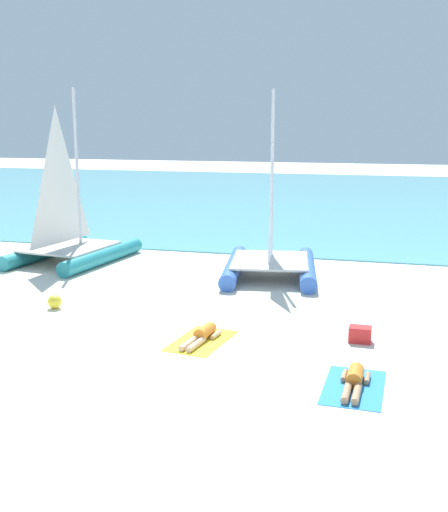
% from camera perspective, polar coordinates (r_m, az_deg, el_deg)
% --- Properties ---
extents(ground_plane, '(120.00, 120.00, 0.00)m').
position_cam_1_polar(ground_plane, '(22.97, 3.47, -0.36)').
color(ground_plane, silver).
extents(ocean_water, '(120.00, 40.00, 0.05)m').
position_cam_1_polar(ocean_water, '(43.12, 9.23, 5.27)').
color(ocean_water, '#5BB2C1').
rests_on(ocean_water, ground).
extents(sailboat_teal, '(3.51, 5.00, 6.11)m').
position_cam_1_polar(sailboat_teal, '(23.09, -13.76, 1.69)').
color(sailboat_teal, teal).
rests_on(sailboat_teal, ground).
extents(sailboat_blue, '(3.61, 4.97, 5.95)m').
position_cam_1_polar(sailboat_blue, '(20.31, 4.23, 0.57)').
color(sailboat_blue, blue).
rests_on(sailboat_blue, ground).
extents(towel_middle, '(1.34, 2.03, 0.01)m').
position_cam_1_polar(towel_middle, '(14.47, -2.10, -7.70)').
color(towel_middle, yellow).
rests_on(towel_middle, ground).
extents(sunbather_middle, '(0.61, 1.57, 0.30)m').
position_cam_1_polar(sunbather_middle, '(14.49, -1.99, -7.15)').
color(sunbather_middle, orange).
rests_on(sunbather_middle, towel_middle).
extents(towel_right, '(1.15, 1.93, 0.01)m').
position_cam_1_polar(towel_right, '(12.30, 11.70, -11.58)').
color(towel_right, '#338CD8').
rests_on(towel_right, ground).
extents(sunbather_right, '(0.55, 1.56, 0.30)m').
position_cam_1_polar(sunbather_right, '(12.31, 11.75, -10.92)').
color(sunbather_right, orange).
rests_on(sunbather_right, towel_right).
extents(beach_ball, '(0.38, 0.38, 0.38)m').
position_cam_1_polar(beach_ball, '(17.48, -15.12, -4.02)').
color(beach_ball, yellow).
rests_on(beach_ball, ground).
extents(cooler_box, '(0.50, 0.36, 0.36)m').
position_cam_1_polar(cooler_box, '(14.68, 12.25, -6.97)').
color(cooler_box, red).
rests_on(cooler_box, ground).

